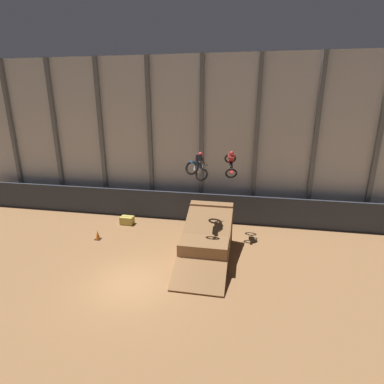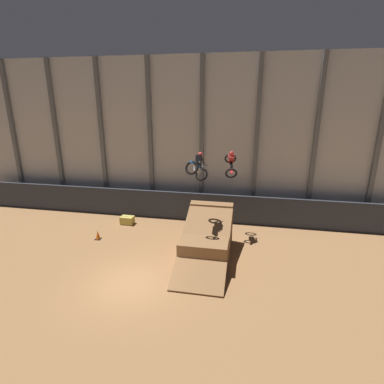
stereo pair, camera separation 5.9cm
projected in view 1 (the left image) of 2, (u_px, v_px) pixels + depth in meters
ground_plane at (131, 284)px, 14.34m from camera, size 60.00×60.00×0.00m
arena_back_wall at (176, 140)px, 21.61m from camera, size 32.00×0.40×11.37m
lower_barrier at (173, 205)px, 21.89m from camera, size 31.36×0.20×2.07m
dirt_ramp at (207, 239)px, 16.94m from camera, size 2.59×5.85×2.62m
rider_bike_left_air at (198, 167)px, 15.82m from camera, size 1.12×1.80×1.67m
rider_bike_right_air at (231, 163)px, 18.18m from camera, size 0.94×1.88×1.69m
traffic_cone_near_ramp at (98, 235)px, 18.83m from camera, size 0.36×0.36×0.58m
hay_bale_trackside at (127, 220)px, 21.15m from camera, size 0.92×0.63×0.57m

